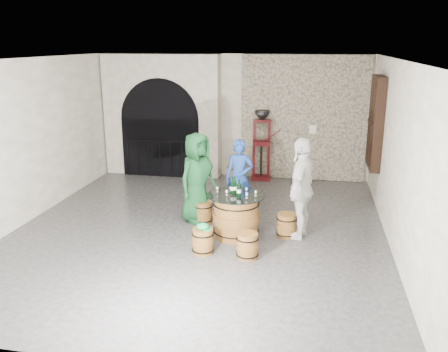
% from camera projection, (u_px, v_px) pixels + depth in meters
% --- Properties ---
extents(ground, '(8.00, 8.00, 0.00)m').
position_uv_depth(ground, '(199.00, 230.00, 9.13)').
color(ground, '#2F2F31').
rests_on(ground, ground).
extents(wall_back, '(8.00, 0.00, 8.00)m').
position_uv_depth(wall_back, '(234.00, 116.00, 12.46)').
color(wall_back, white).
rests_on(wall_back, ground).
extents(wall_front, '(8.00, 0.00, 8.00)m').
position_uv_depth(wall_front, '(106.00, 232.00, 4.91)').
color(wall_front, white).
rests_on(wall_front, ground).
extents(wall_left, '(0.00, 8.00, 8.00)m').
position_uv_depth(wall_left, '(25.00, 142.00, 9.32)').
color(wall_left, white).
rests_on(wall_left, ground).
extents(wall_right, '(0.00, 8.00, 8.00)m').
position_uv_depth(wall_right, '(398.00, 158.00, 8.05)').
color(wall_right, white).
rests_on(wall_right, ground).
extents(ceiling, '(8.00, 8.00, 0.00)m').
position_uv_depth(ceiling, '(197.00, 59.00, 8.25)').
color(ceiling, beige).
rests_on(ceiling, wall_back).
extents(stone_facing_panel, '(3.20, 0.12, 3.18)m').
position_uv_depth(stone_facing_panel, '(304.00, 119.00, 12.08)').
color(stone_facing_panel, '#ADA18A').
rests_on(stone_facing_panel, ground).
extents(arched_opening, '(3.10, 0.60, 3.19)m').
position_uv_depth(arched_opening, '(162.00, 116.00, 12.56)').
color(arched_opening, white).
rests_on(arched_opening, ground).
extents(shuttered_window, '(0.23, 1.10, 2.00)m').
position_uv_depth(shuttered_window, '(375.00, 123.00, 10.29)').
color(shuttered_window, black).
rests_on(shuttered_window, wall_right).
extents(barrel_table, '(1.05, 1.05, 0.81)m').
position_uv_depth(barrel_table, '(236.00, 216.00, 8.74)').
color(barrel_table, brown).
rests_on(barrel_table, ground).
extents(barrel_stool_left, '(0.39, 0.39, 0.44)m').
position_uv_depth(barrel_stool_left, '(203.00, 212.00, 9.45)').
color(barrel_stool_left, brown).
rests_on(barrel_stool_left, ground).
extents(barrel_stool_far, '(0.39, 0.39, 0.44)m').
position_uv_depth(barrel_stool_far, '(238.00, 208.00, 9.69)').
color(barrel_stool_far, brown).
rests_on(barrel_stool_far, ground).
extents(barrel_stool_right, '(0.39, 0.39, 0.44)m').
position_uv_depth(barrel_stool_right, '(287.00, 225.00, 8.78)').
color(barrel_stool_right, brown).
rests_on(barrel_stool_right, ground).
extents(barrel_stool_near_right, '(0.39, 0.39, 0.44)m').
position_uv_depth(barrel_stool_near_right, '(247.00, 246.00, 7.91)').
color(barrel_stool_near_right, brown).
rests_on(barrel_stool_near_right, ground).
extents(barrel_stool_near_left, '(0.39, 0.39, 0.44)m').
position_uv_depth(barrel_stool_near_left, '(203.00, 241.00, 8.09)').
color(barrel_stool_near_left, brown).
rests_on(barrel_stool_near_left, ground).
extents(green_cap, '(0.25, 0.21, 0.11)m').
position_uv_depth(green_cap, '(203.00, 227.00, 8.01)').
color(green_cap, '#0E9A4E').
rests_on(green_cap, barrel_stool_near_left).
extents(person_green, '(0.95, 1.05, 1.80)m').
position_uv_depth(person_green, '(197.00, 178.00, 9.38)').
color(person_green, '#134321').
rests_on(person_green, ground).
extents(person_blue, '(0.61, 0.42, 1.59)m').
position_uv_depth(person_blue, '(239.00, 178.00, 9.76)').
color(person_blue, '#1A3E94').
rests_on(person_blue, ground).
extents(person_white, '(0.71, 1.18, 1.88)m').
position_uv_depth(person_white, '(301.00, 188.00, 8.58)').
color(person_white, silver).
rests_on(person_white, ground).
extents(wine_bottle_left, '(0.08, 0.08, 0.32)m').
position_uv_depth(wine_bottle_left, '(232.00, 187.00, 8.67)').
color(wine_bottle_left, black).
rests_on(wine_bottle_left, barrel_table).
extents(wine_bottle_center, '(0.08, 0.08, 0.32)m').
position_uv_depth(wine_bottle_center, '(239.00, 189.00, 8.51)').
color(wine_bottle_center, black).
rests_on(wine_bottle_center, barrel_table).
extents(wine_bottle_right, '(0.08, 0.08, 0.32)m').
position_uv_depth(wine_bottle_right, '(235.00, 187.00, 8.68)').
color(wine_bottle_right, black).
rests_on(wine_bottle_right, barrel_table).
extents(tasting_glass_a, '(0.05, 0.05, 0.10)m').
position_uv_depth(tasting_glass_a, '(227.00, 193.00, 8.59)').
color(tasting_glass_a, '#C07F25').
rests_on(tasting_glass_a, barrel_table).
extents(tasting_glass_b, '(0.05, 0.05, 0.10)m').
position_uv_depth(tasting_glass_b, '(256.00, 193.00, 8.56)').
color(tasting_glass_b, '#C07F25').
rests_on(tasting_glass_b, barrel_table).
extents(tasting_glass_c, '(0.05, 0.05, 0.10)m').
position_uv_depth(tasting_glass_c, '(231.00, 189.00, 8.80)').
color(tasting_glass_c, '#C07F25').
rests_on(tasting_glass_c, barrel_table).
extents(tasting_glass_d, '(0.05, 0.05, 0.10)m').
position_uv_depth(tasting_glass_d, '(246.00, 190.00, 8.73)').
color(tasting_glass_d, '#C07F25').
rests_on(tasting_glass_d, barrel_table).
extents(tasting_glass_e, '(0.05, 0.05, 0.10)m').
position_uv_depth(tasting_glass_e, '(247.00, 196.00, 8.44)').
color(tasting_glass_e, '#C07F25').
rests_on(tasting_glass_e, barrel_table).
extents(tasting_glass_f, '(0.05, 0.05, 0.10)m').
position_uv_depth(tasting_glass_f, '(217.00, 189.00, 8.78)').
color(tasting_glass_f, '#C07F25').
rests_on(tasting_glass_f, barrel_table).
extents(side_barrel, '(0.43, 0.43, 0.57)m').
position_uv_depth(side_barrel, '(236.00, 174.00, 11.87)').
color(side_barrel, brown).
rests_on(side_barrel, ground).
extents(corking_press, '(0.76, 0.45, 1.81)m').
position_uv_depth(corking_press, '(262.00, 140.00, 12.19)').
color(corking_press, '#500D14').
rests_on(corking_press, ground).
extents(control_box, '(0.18, 0.10, 0.22)m').
position_uv_depth(control_box, '(313.00, 129.00, 12.03)').
color(control_box, silver).
rests_on(control_box, wall_back).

